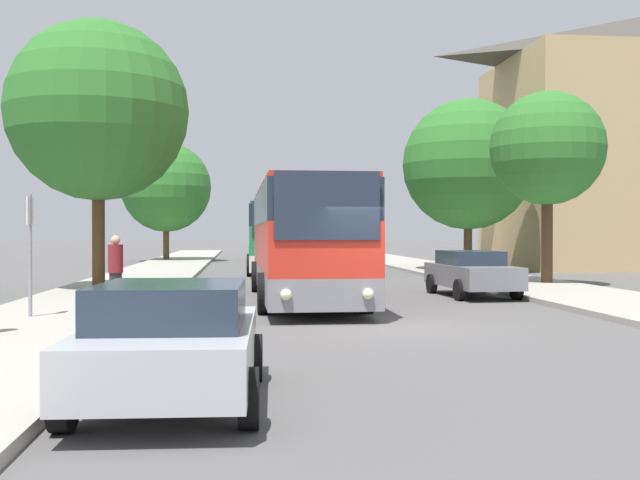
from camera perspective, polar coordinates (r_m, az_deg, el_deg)
The scene contains 13 objects.
ground_plane at distance 15.98m, azimuth 4.99°, elevation -6.46°, with size 300.00×300.00×0.00m, color #565454.
sidewalk_left at distance 16.18m, azimuth -20.30°, elevation -6.14°, with size 4.00×120.00×0.15m, color #A39E93.
bus_front at distance 21.33m, azimuth -1.30°, elevation 0.03°, with size 2.84×11.50×3.27m.
bus_middle at distance 36.16m, azimuth -3.23°, elevation 0.27°, with size 3.06×10.53×3.27m.
bus_rear at distance 50.27m, azimuth -3.75°, elevation 0.36°, with size 2.92×10.91×3.27m.
parked_car_left_curb at distance 8.79m, azimuth -11.17°, elevation -7.47°, with size 2.14×3.97×1.39m.
parked_car_right_near at distance 23.30m, azimuth 11.46°, elevation -2.42°, with size 2.08×4.34×1.39m.
bus_stop_sign at distance 17.22m, azimuth -21.22°, elevation -0.07°, with size 0.08×0.45×2.62m.
pedestrian_waiting_near at distance 18.86m, azimuth -15.31°, elevation -2.27°, with size 0.36×0.36×1.74m.
tree_left_near at distance 50.52m, azimuth -11.65°, elevation 3.96°, with size 5.91×5.91×7.74m.
tree_left_far at distance 25.39m, azimuth -16.55°, elevation 9.38°, with size 5.78×5.78×8.60m.
tree_right_near at distance 28.27m, azimuth 16.93°, elevation 6.66°, with size 4.09×4.09×6.88m.
tree_right_mid at distance 36.81m, azimuth 11.22°, elevation 5.67°, with size 6.28×6.28×8.22m.
Camera 1 is at (-3.03, -15.57, 1.97)m, focal length 42.00 mm.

